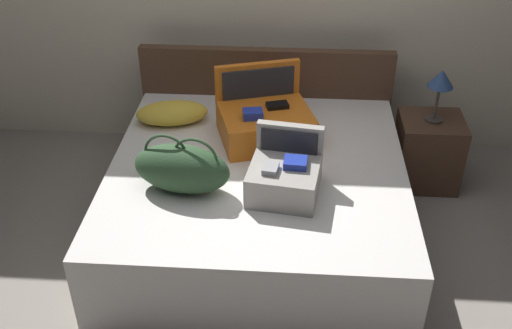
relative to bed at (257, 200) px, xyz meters
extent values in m
plane|color=gray|center=(0.00, -0.40, -0.26)|extent=(12.00, 12.00, 0.00)
cube|color=silver|center=(0.00, 0.00, 0.00)|extent=(1.81, 1.84, 0.53)
cube|color=#4C3323|center=(0.00, 0.96, 0.18)|extent=(1.85, 0.08, 0.89)
cube|color=#D16619|center=(0.03, 0.31, 0.37)|extent=(0.67, 0.59, 0.21)
cube|color=#28282D|center=(0.03, 0.31, 0.40)|extent=(0.59, 0.51, 0.15)
cube|color=#1E33A5|center=(-0.04, 0.23, 0.50)|extent=(0.14, 0.11, 0.06)
cube|color=black|center=(0.10, 0.37, 0.48)|extent=(0.16, 0.11, 0.03)
cube|color=#D16619|center=(-0.04, 0.54, 0.48)|extent=(0.55, 0.20, 0.44)
cube|color=#28282D|center=(-0.03, 0.51, 0.48)|extent=(0.46, 0.15, 0.37)
cube|color=gray|center=(0.17, -0.29, 0.36)|extent=(0.43, 0.40, 0.19)
cube|color=#28282D|center=(0.17, -0.29, 0.39)|extent=(0.38, 0.35, 0.13)
cube|color=#99999E|center=(0.09, -0.33, 0.46)|extent=(0.10, 0.12, 0.04)
cube|color=#1E33A5|center=(0.23, -0.27, 0.47)|extent=(0.14, 0.12, 0.05)
cube|color=gray|center=(0.19, -0.09, 0.44)|extent=(0.39, 0.10, 0.35)
cube|color=#28282D|center=(0.19, -0.12, 0.44)|extent=(0.33, 0.06, 0.30)
ellipsoid|color=#2D4C2D|center=(-0.41, -0.27, 0.41)|extent=(0.60, 0.36, 0.29)
torus|color=#2D4C2D|center=(-0.49, -0.26, 0.49)|extent=(0.27, 0.06, 0.27)
torus|color=#2D4C2D|center=(-0.33, -0.29, 0.49)|extent=(0.27, 0.06, 0.27)
ellipsoid|color=gold|center=(-0.62, 0.49, 0.34)|extent=(0.53, 0.34, 0.15)
cube|color=#4C3323|center=(1.19, 0.67, -0.01)|extent=(0.44, 0.40, 0.52)
cylinder|color=#3F3833|center=(1.19, 0.67, 0.26)|extent=(0.12, 0.12, 0.01)
cylinder|color=#4C443D|center=(1.19, 0.67, 0.39)|extent=(0.02, 0.02, 0.24)
cone|color=navy|center=(1.19, 0.67, 0.57)|extent=(0.17, 0.17, 0.12)
camera|label=1|loc=(0.20, -3.04, 2.30)|focal=42.00mm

